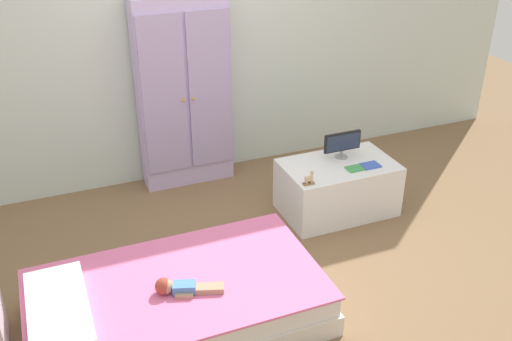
% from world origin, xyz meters
% --- Properties ---
extents(ground_plane, '(10.00, 10.00, 0.02)m').
position_xyz_m(ground_plane, '(0.00, 0.00, -0.01)').
color(ground_plane, brown).
extents(back_wall, '(6.40, 0.05, 2.70)m').
position_xyz_m(back_wall, '(0.00, 1.57, 1.35)').
color(back_wall, silver).
rests_on(back_wall, ground_plane).
extents(bed, '(1.71, 0.98, 0.28)m').
position_xyz_m(bed, '(-0.63, -0.28, 0.14)').
color(bed, silver).
rests_on(bed, ground_plane).
extents(pillow, '(0.32, 0.70, 0.06)m').
position_xyz_m(pillow, '(-1.29, -0.28, 0.31)').
color(pillow, white).
rests_on(pillow, bed).
extents(doll, '(0.38, 0.19, 0.10)m').
position_xyz_m(doll, '(-0.65, -0.36, 0.32)').
color(doll, '#4C84C6').
rests_on(doll, bed).
extents(wardrobe, '(0.75, 0.27, 1.58)m').
position_xyz_m(wardrobe, '(-0.07, 1.41, 0.79)').
color(wardrobe, silver).
rests_on(wardrobe, ground_plane).
extents(tv_stand, '(0.86, 0.53, 0.42)m').
position_xyz_m(tv_stand, '(0.86, 0.47, 0.21)').
color(tv_stand, white).
rests_on(tv_stand, ground_plane).
extents(tv_monitor, '(0.31, 0.10, 0.21)m').
position_xyz_m(tv_monitor, '(0.93, 0.56, 0.54)').
color(tv_monitor, '#99999E').
rests_on(tv_monitor, tv_stand).
extents(rocking_horse_toy, '(0.08, 0.04, 0.10)m').
position_xyz_m(rocking_horse_toy, '(0.51, 0.27, 0.46)').
color(rocking_horse_toy, '#8E6642').
rests_on(rocking_horse_toy, tv_stand).
extents(book_green, '(0.13, 0.09, 0.01)m').
position_xyz_m(book_green, '(0.93, 0.35, 0.42)').
color(book_green, '#429E51').
rests_on(book_green, tv_stand).
extents(book_blue, '(0.14, 0.11, 0.01)m').
position_xyz_m(book_blue, '(1.07, 0.35, 0.42)').
color(book_blue, blue).
rests_on(book_blue, tv_stand).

